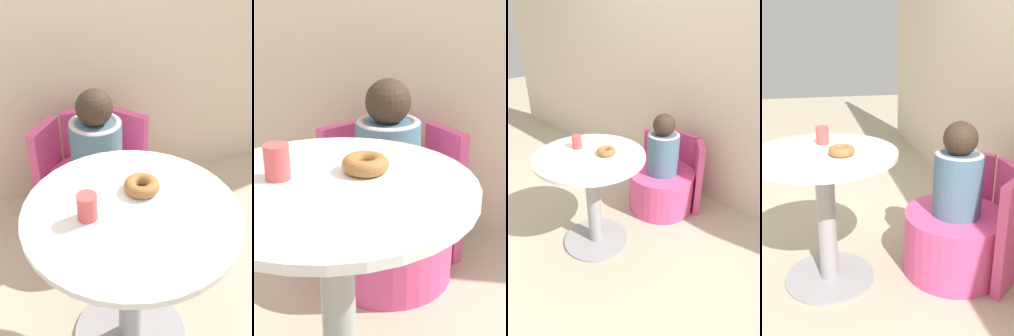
% 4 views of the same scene
% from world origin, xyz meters
% --- Properties ---
extents(round_table, '(0.73, 0.73, 0.72)m').
position_xyz_m(round_table, '(0.06, -0.00, 0.49)').
color(round_table, '#99999E').
rests_on(round_table, ground_plane).
extents(tub_chair, '(0.55, 0.55, 0.35)m').
position_xyz_m(tub_chair, '(0.11, 0.68, 0.17)').
color(tub_chair, '#E54C8C').
rests_on(tub_chair, ground_plane).
extents(booth_backrest, '(0.65, 0.24, 0.60)m').
position_xyz_m(booth_backrest, '(0.11, 0.91, 0.30)').
color(booth_backrest, '#E54C8C').
rests_on(booth_backrest, ground_plane).
extents(child_figure, '(0.26, 0.26, 0.50)m').
position_xyz_m(child_figure, '(0.11, 0.68, 0.57)').
color(child_figure, slate).
rests_on(child_figure, tub_chair).
extents(donut, '(0.13, 0.13, 0.04)m').
position_xyz_m(donut, '(0.13, 0.08, 0.74)').
color(donut, '#9E6633').
rests_on(donut, round_table).
extents(cup, '(0.07, 0.07, 0.09)m').
position_xyz_m(cup, '(-0.09, 0.01, 0.76)').
color(cup, '#DB4C4C').
rests_on(cup, round_table).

